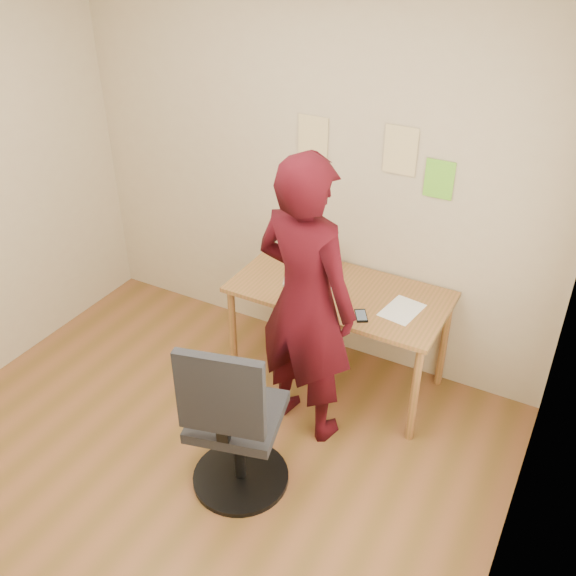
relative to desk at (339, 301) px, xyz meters
The scene contains 10 objects.
room 1.60m from the desk, 106.98° to the right, with size 3.58×3.58×2.78m.
desk is the anchor object (origin of this frame).
laptop 0.30m from the desk, 163.18° to the left, with size 0.42×0.40×0.24m.
paper_sheet 0.44m from the desk, ahead, with size 0.20×0.29×0.00m, color white.
phone 0.33m from the desk, 41.49° to the right, with size 0.13×0.15×0.01m.
wall_note_left 1.07m from the desk, 137.74° to the left, with size 0.21×0.00×0.30m, color #D9C082.
wall_note_mid 1.03m from the desk, 61.04° to the left, with size 0.21×0.00×0.30m, color #D9C082.
wall_note_right 1.00m from the desk, 38.16° to the left, with size 0.18×0.00×0.24m, color #70D12F.
office_chair 1.18m from the desk, 94.39° to the right, with size 0.58×0.59×1.08m.
person 0.55m from the desk, 91.02° to the right, with size 0.67×0.44×1.84m, color #35070D.
Camera 1 is at (1.80, -1.86, 2.96)m, focal length 40.00 mm.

